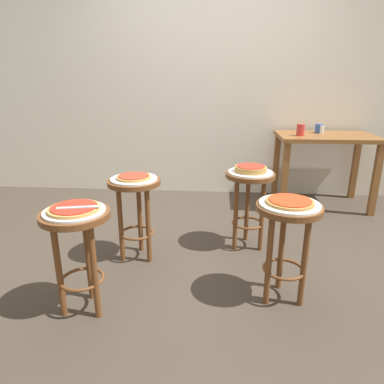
{
  "coord_description": "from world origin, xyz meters",
  "views": [
    {
      "loc": [
        0.09,
        -2.42,
        1.31
      ],
      "look_at": [
        -0.09,
        -0.15,
        0.56
      ],
      "focal_mm": 32.17,
      "sensor_mm": 36.0,
      "label": 1
    }
  ],
  "objects_px": {
    "condiment_shaker": "(322,130)",
    "cup_far_edge": "(319,128)",
    "stool_middle": "(287,231)",
    "pizza_leftside": "(134,177)",
    "stool_foreground": "(78,239)",
    "stool_leftside": "(135,201)",
    "serving_plate_middle": "(290,204)",
    "cup_near_edge": "(301,130)",
    "serving_plate_leftside": "(134,179)",
    "serving_plate_rear": "(250,172)",
    "stool_rear": "(249,193)",
    "dining_table": "(325,147)",
    "pizza_middle": "(290,201)",
    "pizza_rear": "(251,169)",
    "pizza_foreground": "(74,208)",
    "pizza_server_knife": "(78,207)",
    "serving_plate_foreground": "(74,211)"
  },
  "relations": [
    {
      "from": "cup_near_edge",
      "to": "pizza_rear",
      "type": "bearing_deg",
      "value": -120.5
    },
    {
      "from": "stool_leftside",
      "to": "pizza_leftside",
      "type": "bearing_deg",
      "value": 0.0
    },
    {
      "from": "pizza_foreground",
      "to": "pizza_server_knife",
      "type": "bearing_deg",
      "value": -33.69
    },
    {
      "from": "stool_middle",
      "to": "pizza_rear",
      "type": "distance_m",
      "value": 0.75
    },
    {
      "from": "cup_far_edge",
      "to": "condiment_shaker",
      "type": "distance_m",
      "value": 0.06
    },
    {
      "from": "serving_plate_foreground",
      "to": "dining_table",
      "type": "xyz_separation_m",
      "value": [
        1.88,
        1.96,
        0.01
      ]
    },
    {
      "from": "serving_plate_middle",
      "to": "condiment_shaker",
      "type": "bearing_deg",
      "value": 70.11
    },
    {
      "from": "stool_leftside",
      "to": "serving_plate_middle",
      "type": "bearing_deg",
      "value": -23.86
    },
    {
      "from": "serving_plate_foreground",
      "to": "pizza_server_knife",
      "type": "xyz_separation_m",
      "value": [
        0.03,
        -0.02,
        0.03
      ]
    },
    {
      "from": "stool_rear",
      "to": "cup_far_edge",
      "type": "relative_size",
      "value": 6.68
    },
    {
      "from": "pizza_middle",
      "to": "condiment_shaker",
      "type": "relative_size",
      "value": 3.41
    },
    {
      "from": "pizza_middle",
      "to": "cup_near_edge",
      "type": "bearing_deg",
      "value": 76.29
    },
    {
      "from": "stool_middle",
      "to": "pizza_server_knife",
      "type": "distance_m",
      "value": 1.19
    },
    {
      "from": "serving_plate_leftside",
      "to": "stool_leftside",
      "type": "bearing_deg",
      "value": 90.0
    },
    {
      "from": "pizza_leftside",
      "to": "serving_plate_rear",
      "type": "relative_size",
      "value": 0.72
    },
    {
      "from": "stool_foreground",
      "to": "pizza_leftside",
      "type": "distance_m",
      "value": 0.7
    },
    {
      "from": "pizza_foreground",
      "to": "stool_middle",
      "type": "height_order",
      "value": "pizza_foreground"
    },
    {
      "from": "pizza_leftside",
      "to": "cup_near_edge",
      "type": "xyz_separation_m",
      "value": [
        1.42,
        1.22,
        0.18
      ]
    },
    {
      "from": "serving_plate_foreground",
      "to": "serving_plate_middle",
      "type": "xyz_separation_m",
      "value": [
        1.19,
        0.2,
        0.0
      ]
    },
    {
      "from": "serving_plate_leftside",
      "to": "pizza_rear",
      "type": "distance_m",
      "value": 0.89
    },
    {
      "from": "serving_plate_leftside",
      "to": "pizza_rear",
      "type": "relative_size",
      "value": 1.38
    },
    {
      "from": "stool_rear",
      "to": "cup_far_edge",
      "type": "bearing_deg",
      "value": 55.71
    },
    {
      "from": "pizza_leftside",
      "to": "pizza_server_knife",
      "type": "bearing_deg",
      "value": -101.94
    },
    {
      "from": "serving_plate_leftside",
      "to": "serving_plate_rear",
      "type": "bearing_deg",
      "value": 16.56
    },
    {
      "from": "serving_plate_middle",
      "to": "stool_leftside",
      "type": "relative_size",
      "value": 0.56
    },
    {
      "from": "dining_table",
      "to": "stool_leftside",
      "type": "bearing_deg",
      "value": -142.54
    },
    {
      "from": "serving_plate_leftside",
      "to": "serving_plate_rear",
      "type": "height_order",
      "value": "same"
    },
    {
      "from": "stool_middle",
      "to": "pizza_leftside",
      "type": "relative_size",
      "value": 2.5
    },
    {
      "from": "serving_plate_rear",
      "to": "pizza_leftside",
      "type": "bearing_deg",
      "value": -163.44
    },
    {
      "from": "stool_leftside",
      "to": "condiment_shaker",
      "type": "distance_m",
      "value": 2.2
    },
    {
      "from": "pizza_middle",
      "to": "serving_plate_rear",
      "type": "distance_m",
      "value": 0.72
    },
    {
      "from": "serving_plate_middle",
      "to": "serving_plate_rear",
      "type": "xyz_separation_m",
      "value": [
        -0.16,
        0.7,
        0.0
      ]
    },
    {
      "from": "stool_rear",
      "to": "stool_foreground",
      "type": "bearing_deg",
      "value": -138.55
    },
    {
      "from": "pizza_leftside",
      "to": "stool_rear",
      "type": "bearing_deg",
      "value": 16.56
    },
    {
      "from": "serving_plate_rear",
      "to": "condiment_shaker",
      "type": "relative_size",
      "value": 4.27
    },
    {
      "from": "pizza_foreground",
      "to": "stool_middle",
      "type": "distance_m",
      "value": 1.22
    },
    {
      "from": "stool_leftside",
      "to": "serving_plate_rear",
      "type": "bearing_deg",
      "value": 16.56
    },
    {
      "from": "cup_far_edge",
      "to": "pizza_server_knife",
      "type": "distance_m",
      "value": 2.78
    },
    {
      "from": "serving_plate_foreground",
      "to": "stool_middle",
      "type": "relative_size",
      "value": 0.53
    },
    {
      "from": "serving_plate_leftside",
      "to": "dining_table",
      "type": "xyz_separation_m",
      "value": [
        1.71,
        1.31,
        0.01
      ]
    },
    {
      "from": "condiment_shaker",
      "to": "cup_far_edge",
      "type": "bearing_deg",
      "value": 107.94
    },
    {
      "from": "condiment_shaker",
      "to": "serving_plate_middle",
      "type": "bearing_deg",
      "value": -109.89
    },
    {
      "from": "cup_far_edge",
      "to": "dining_table",
      "type": "bearing_deg",
      "value": -69.72
    },
    {
      "from": "stool_rear",
      "to": "dining_table",
      "type": "bearing_deg",
      "value": 50.91
    },
    {
      "from": "pizza_leftside",
      "to": "cup_far_edge",
      "type": "height_order",
      "value": "cup_far_edge"
    },
    {
      "from": "pizza_rear",
      "to": "dining_table",
      "type": "height_order",
      "value": "dining_table"
    },
    {
      "from": "stool_rear",
      "to": "serving_plate_middle",
      "type": "bearing_deg",
      "value": -76.84
    },
    {
      "from": "stool_middle",
      "to": "condiment_shaker",
      "type": "relative_size",
      "value": 7.72
    },
    {
      "from": "stool_foreground",
      "to": "stool_leftside",
      "type": "distance_m",
      "value": 0.67
    },
    {
      "from": "serving_plate_middle",
      "to": "dining_table",
      "type": "distance_m",
      "value": 1.89
    }
  ]
}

